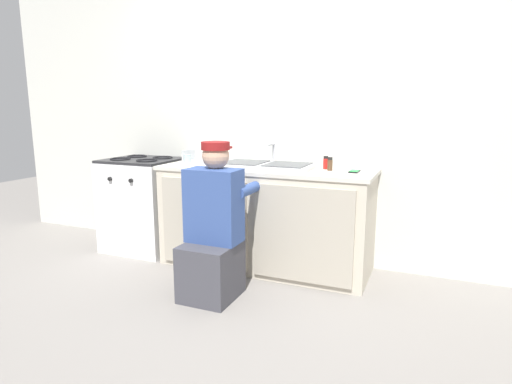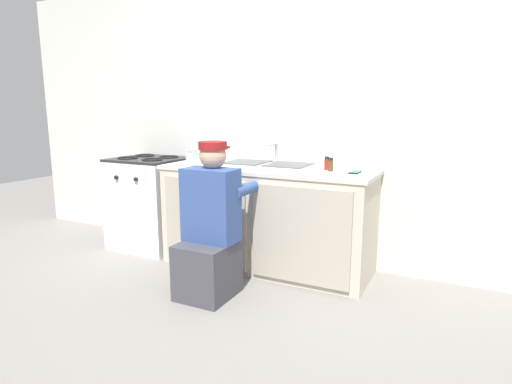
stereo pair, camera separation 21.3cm
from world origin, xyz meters
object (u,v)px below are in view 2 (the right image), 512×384
at_px(stove_range, 151,202).
at_px(water_glass, 190,160).
at_px(plumber_person, 210,233).
at_px(cell_phone, 355,172).
at_px(sink_double_basin, 267,165).
at_px(spice_bottle_red, 327,163).
at_px(spice_bottle_pepper, 331,165).
at_px(dish_rack_tray, 204,160).

xyz_separation_m(stove_range, water_glass, (0.61, -0.19, 0.47)).
relative_size(plumber_person, cell_phone, 7.89).
bearing_deg(water_glass, plumber_person, -44.48).
bearing_deg(cell_phone, sink_double_basin, -178.57).
height_order(plumber_person, spice_bottle_red, plumber_person).
relative_size(sink_double_basin, plumber_person, 0.72).
bearing_deg(spice_bottle_pepper, dish_rack_tray, 178.76).
bearing_deg(sink_double_basin, dish_rack_tray, 175.93).
bearing_deg(sink_double_basin, spice_bottle_pepper, 2.19).
xyz_separation_m(sink_double_basin, stove_range, (-1.24, -0.00, -0.44)).
bearing_deg(stove_range, plumber_person, -31.45).
bearing_deg(plumber_person, spice_bottle_pepper, 47.09).
xyz_separation_m(stove_range, cell_phone, (1.97, 0.02, 0.42)).
xyz_separation_m(stove_range, plumber_person, (1.12, -0.68, 0.02)).
height_order(cell_phone, dish_rack_tray, dish_rack_tray).
relative_size(cell_phone, spice_bottle_red, 1.33).
relative_size(plumber_person, dish_rack_tray, 3.94).
relative_size(plumber_person, water_glass, 11.04).
distance_m(stove_range, spice_bottle_pepper, 1.84).
xyz_separation_m(water_glass, dish_rack_tray, (-0.01, 0.24, -0.03)).
distance_m(sink_double_basin, cell_phone, 0.72).
bearing_deg(stove_range, cell_phone, 0.59).
distance_m(sink_double_basin, spice_bottle_pepper, 0.53).
xyz_separation_m(spice_bottle_red, dish_rack_tray, (-1.12, -0.04, -0.03)).
bearing_deg(spice_bottle_pepper, stove_range, -179.27).
bearing_deg(stove_range, water_glass, -17.01).
relative_size(sink_double_basin, cell_phone, 5.71).
bearing_deg(stove_range, sink_double_basin, 0.10).
bearing_deg(sink_double_basin, stove_range, -179.90).
height_order(sink_double_basin, dish_rack_tray, sink_double_basin).
bearing_deg(cell_phone, dish_rack_tray, 178.84).
height_order(water_glass, dish_rack_tray, dish_rack_tray).
bearing_deg(plumber_person, cell_phone, 39.72).
height_order(stove_range, spice_bottle_pepper, spice_bottle_pepper).
height_order(sink_double_basin, cell_phone, sink_double_basin).
relative_size(cell_phone, water_glass, 1.40).
relative_size(stove_range, spice_bottle_pepper, 8.40).
bearing_deg(plumber_person, spice_bottle_red, 51.86).
distance_m(plumber_person, spice_bottle_red, 1.08).
height_order(plumber_person, water_glass, plumber_person).
distance_m(plumber_person, cell_phone, 1.17).
bearing_deg(water_glass, cell_phone, 8.73).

